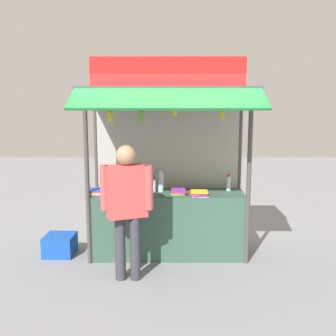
{
  "coord_description": "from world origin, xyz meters",
  "views": [
    {
      "loc": [
        -0.0,
        -5.35,
        2.16
      ],
      "look_at": [
        0.0,
        0.0,
        1.26
      ],
      "focal_mm": 42.02,
      "sensor_mm": 36.0,
      "label": 1
    }
  ],
  "objects": [
    {
      "name": "ground_plane",
      "position": [
        0.0,
        0.0,
        0.0
      ],
      "size": [
        20.0,
        20.0,
        0.0
      ],
      "primitive_type": "plane",
      "color": "gray"
    },
    {
      "name": "banana_bunch_rightmost",
      "position": [
        -0.72,
        -0.4,
        1.99
      ],
      "size": [
        0.1,
        0.11,
        0.31
      ],
      "color": "#332D23"
    },
    {
      "name": "vendor_person",
      "position": [
        -0.49,
        -0.8,
        1.0
      ],
      "size": [
        0.63,
        0.35,
        1.66
      ],
      "rotation": [
        0.0,
        0.0,
        3.5
      ],
      "color": "#383842",
      "rests_on": "ground"
    },
    {
      "name": "stall_structure",
      "position": [
        0.0,
        0.09,
        1.62
      ],
      "size": [
        2.32,
        1.44,
        2.7
      ],
      "color": "#4C4742",
      "rests_on": "ground"
    },
    {
      "name": "banana_bunch_inner_left",
      "position": [
        0.08,
        -0.4,
        2.05
      ],
      "size": [
        0.08,
        0.08,
        0.24
      ],
      "color": "#332D23"
    },
    {
      "name": "water_bottle_far_left",
      "position": [
        -0.29,
        0.12,
        1.04
      ],
      "size": [
        0.08,
        0.08,
        0.29
      ],
      "color": "silver",
      "rests_on": "stall_counter"
    },
    {
      "name": "plastic_crate",
      "position": [
        -1.55,
        -0.0,
        0.14
      ],
      "size": [
        0.43,
        0.43,
        0.29
      ],
      "primitive_type": "cube",
      "rotation": [
        0.0,
        0.0,
        -0.04
      ],
      "color": "#194CB2",
      "rests_on": "ground"
    },
    {
      "name": "banana_bunch_inner_right",
      "position": [
        -0.33,
        -0.4,
        1.99
      ],
      "size": [
        0.1,
        0.1,
        0.31
      ],
      "color": "#332D23"
    },
    {
      "name": "banana_bunch_leftmost",
      "position": [
        0.68,
        -0.4,
        2.01
      ],
      "size": [
        0.08,
        0.08,
        0.28
      ],
      "color": "#332D23"
    },
    {
      "name": "water_bottle_right",
      "position": [
        -0.2,
        0.0,
        1.01
      ],
      "size": [
        0.06,
        0.06,
        0.22
      ],
      "color": "silver",
      "rests_on": "stall_counter"
    },
    {
      "name": "magazine_stack_center",
      "position": [
        -0.98,
        -0.14,
        0.95
      ],
      "size": [
        0.25,
        0.28,
        0.08
      ],
      "color": "purple",
      "rests_on": "stall_counter"
    },
    {
      "name": "magazine_stack_far_right",
      "position": [
        0.42,
        -0.16,
        0.94
      ],
      "size": [
        0.27,
        0.29,
        0.06
      ],
      "color": "white",
      "rests_on": "stall_counter"
    },
    {
      "name": "magazine_stack_front_right",
      "position": [
        0.15,
        -0.05,
        0.93
      ],
      "size": [
        0.22,
        0.3,
        0.05
      ],
      "color": "green",
      "rests_on": "stall_counter"
    },
    {
      "name": "stall_counter",
      "position": [
        0.0,
        0.0,
        0.45
      ],
      "size": [
        2.12,
        0.6,
        0.91
      ],
      "primitive_type": "cube",
      "color": "#385B4C",
      "rests_on": "ground"
    },
    {
      "name": "water_bottle_left",
      "position": [
        -0.1,
        0.07,
        1.04
      ],
      "size": [
        0.08,
        0.08,
        0.29
      ],
      "color": "silver",
      "rests_on": "stall_counter"
    },
    {
      "name": "water_bottle_back_right",
      "position": [
        0.86,
        0.14,
        1.02
      ],
      "size": [
        0.07,
        0.07,
        0.23
      ],
      "color": "silver",
      "rests_on": "stall_counter"
    }
  ]
}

